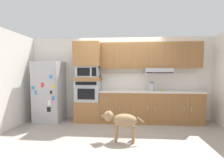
# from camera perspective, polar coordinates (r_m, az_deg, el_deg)

# --- Properties ---
(ground_plane) EXTENTS (9.60, 9.60, 0.00)m
(ground_plane) POSITION_cam_1_polar(r_m,az_deg,el_deg) (4.19, 2.44, -16.06)
(ground_plane) COLOR #9E9389
(back_kitchen_wall) EXTENTS (6.20, 0.12, 2.50)m
(back_kitchen_wall) POSITION_cam_1_polar(r_m,az_deg,el_deg) (5.04, 2.89, 1.95)
(back_kitchen_wall) COLOR silver
(back_kitchen_wall) RESTS_ON ground
(side_panel_left) EXTENTS (0.12, 7.10, 2.50)m
(side_panel_left) POSITION_cam_1_polar(r_m,az_deg,el_deg) (4.90, -32.36, 1.21)
(side_panel_left) COLOR silver
(side_panel_left) RESTS_ON ground
(refrigerator) EXTENTS (0.76, 0.73, 1.76)m
(refrigerator) POSITION_cam_1_polar(r_m,az_deg,el_deg) (5.14, -21.26, -2.43)
(refrigerator) COLOR #ADADB2
(refrigerator) RESTS_ON ground
(oven_base_cabinet) EXTENTS (0.74, 0.62, 0.60)m
(oven_base_cabinet) POSITION_cam_1_polar(r_m,az_deg,el_deg) (4.93, -8.29, -9.31)
(oven_base_cabinet) COLOR #996638
(oven_base_cabinet) RESTS_ON ground
(built_in_oven) EXTENTS (0.70, 0.62, 0.60)m
(built_in_oven) POSITION_cam_1_polar(r_m,az_deg,el_deg) (4.82, -8.38, -2.37)
(built_in_oven) COLOR #A8AAAF
(built_in_oven) RESTS_ON oven_base_cabinet
(appliance_mid_shelf) EXTENTS (0.74, 0.62, 0.10)m
(appliance_mid_shelf) POSITION_cam_1_polar(r_m,az_deg,el_deg) (4.80, -8.41, 1.78)
(appliance_mid_shelf) COLOR #996638
(appliance_mid_shelf) RESTS_ON built_in_oven
(microwave) EXTENTS (0.64, 0.54, 0.32)m
(microwave) POSITION_cam_1_polar(r_m,az_deg,el_deg) (4.79, -8.45, 4.29)
(microwave) COLOR #A8AAAF
(microwave) RESTS_ON appliance_mid_shelf
(appliance_upper_cabinet) EXTENTS (0.74, 0.62, 0.68)m
(appliance_upper_cabinet) POSITION_cam_1_polar(r_m,az_deg,el_deg) (4.82, -8.51, 10.25)
(appliance_upper_cabinet) COLOR #996638
(appliance_upper_cabinet) RESTS_ON microwave
(lower_cabinet_run) EXTENTS (2.86, 0.63, 0.88)m
(lower_cabinet_run) POSITION_cam_1_polar(r_m,az_deg,el_deg) (4.84, 13.20, -7.94)
(lower_cabinet_run) COLOR #996638
(lower_cabinet_run) RESTS_ON ground
(countertop_slab) EXTENTS (2.90, 0.64, 0.04)m
(countertop_slab) POSITION_cam_1_polar(r_m,az_deg,el_deg) (4.77, 13.29, -2.52)
(countertop_slab) COLOR beige
(countertop_slab) RESTS_ON lower_cabinet_run
(backsplash_panel) EXTENTS (2.90, 0.02, 0.50)m
(backsplash_panel) POSITION_cam_1_polar(r_m,az_deg,el_deg) (5.03, 12.83, 0.93)
(backsplash_panel) COLOR white
(backsplash_panel) RESTS_ON countertop_slab
(upper_cabinet_with_hood) EXTENTS (2.86, 0.48, 0.88)m
(upper_cabinet_with_hood) POSITION_cam_1_polar(r_m,az_deg,el_deg) (4.88, 13.44, 9.41)
(upper_cabinet_with_hood) COLOR #996638
(upper_cabinet_with_hood) RESTS_ON backsplash_panel
(screwdriver) EXTENTS (0.17, 0.17, 0.03)m
(screwdriver) POSITION_cam_1_polar(r_m,az_deg,el_deg) (4.84, 17.40, -2.10)
(screwdriver) COLOR yellow
(screwdriver) RESTS_ON countertop_slab
(electric_kettle) EXTENTS (0.17, 0.17, 0.24)m
(electric_kettle) POSITION_cam_1_polar(r_m,az_deg,el_deg) (4.71, 13.87, -0.98)
(electric_kettle) COLOR #A8AAAF
(electric_kettle) RESTS_ON countertop_slab
(dog) EXTENTS (0.92, 0.32, 0.65)m
(dog) POSITION_cam_1_polar(r_m,az_deg,el_deg) (3.48, 3.32, -12.78)
(dog) COLOR #997551
(dog) RESTS_ON ground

